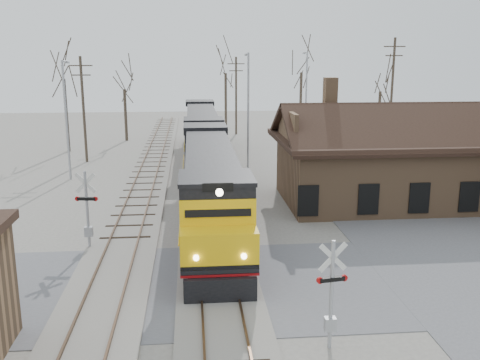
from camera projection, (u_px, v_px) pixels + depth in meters
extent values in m
plane|color=#9C978C|center=(218.00, 285.00, 22.19)|extent=(140.00, 140.00, 0.00)
cube|color=#5B5B60|center=(218.00, 285.00, 22.19)|extent=(60.00, 9.00, 0.03)
cube|color=#9C978C|center=(207.00, 193.00, 36.72)|extent=(3.40, 90.00, 0.12)
cube|color=#473323|center=(196.00, 192.00, 36.63)|extent=(0.08, 90.00, 0.14)
cube|color=#473323|center=(217.00, 191.00, 36.75)|extent=(0.08, 90.00, 0.14)
cube|color=#9C978C|center=(141.00, 194.00, 36.31)|extent=(3.40, 90.00, 0.12)
cube|color=#473323|center=(130.00, 193.00, 36.22)|extent=(0.08, 90.00, 0.14)
cube|color=#473323|center=(151.00, 193.00, 36.35)|extent=(0.08, 90.00, 0.14)
cube|color=#8B6748|center=(394.00, 171.00, 34.43)|extent=(14.00, 8.00, 4.00)
cube|color=black|center=(396.00, 139.00, 33.95)|extent=(15.20, 9.20, 0.30)
cube|color=black|center=(412.00, 128.00, 31.49)|extent=(15.00, 4.71, 2.66)
cube|color=black|center=(384.00, 119.00, 35.95)|extent=(15.00, 4.71, 2.66)
cube|color=#8B6748|center=(330.00, 95.00, 34.43)|extent=(0.80, 0.80, 2.20)
cube|color=black|center=(216.00, 256.00, 23.85)|extent=(2.51, 4.01, 1.00)
cube|color=black|center=(207.00, 186.00, 36.49)|extent=(2.51, 4.01, 1.00)
cube|color=black|center=(210.00, 200.00, 29.99)|extent=(3.01, 20.06, 0.35)
cube|color=maroon|center=(210.00, 204.00, 30.04)|extent=(3.03, 20.06, 0.12)
cube|color=black|center=(209.00, 169.00, 30.84)|extent=(2.61, 14.54, 2.81)
cube|color=black|center=(216.00, 211.00, 22.44)|extent=(3.01, 2.81, 2.81)
cube|color=yellow|center=(219.00, 245.00, 20.98)|extent=(3.01, 1.81, 1.40)
cube|color=black|center=(220.00, 291.00, 20.35)|extent=(2.81, 0.25, 1.00)
cylinder|color=#FFF2CC|center=(219.00, 192.00, 19.54)|extent=(0.28, 0.10, 0.28)
cube|color=black|center=(204.00, 164.00, 43.78)|extent=(2.51, 4.01, 1.00)
cube|color=black|center=(201.00, 140.00, 56.41)|extent=(2.51, 4.01, 1.00)
cube|color=black|center=(202.00, 142.00, 49.91)|extent=(3.01, 20.06, 0.35)
cube|color=maroon|center=(202.00, 144.00, 49.96)|extent=(3.03, 20.06, 0.12)
cube|color=black|center=(201.00, 124.00, 50.77)|extent=(2.61, 14.54, 2.81)
cube|color=black|center=(204.00, 138.00, 42.36)|extent=(3.01, 2.81, 2.81)
cube|color=black|center=(204.00, 152.00, 40.90)|extent=(3.01, 1.81, 1.40)
cube|color=black|center=(205.00, 174.00, 40.28)|extent=(2.81, 0.25, 1.00)
cylinder|color=#A5A8AD|center=(331.00, 295.00, 17.05)|extent=(0.13, 0.13, 3.69)
cube|color=silver|center=(333.00, 257.00, 16.75)|extent=(0.96, 0.18, 0.96)
cube|color=silver|center=(333.00, 257.00, 16.75)|extent=(0.96, 0.18, 0.96)
cube|color=black|center=(332.00, 279.00, 16.92)|extent=(0.84, 0.27, 0.14)
cylinder|color=#B20C0C|center=(320.00, 280.00, 16.82)|extent=(0.23, 0.11, 0.22)
cylinder|color=#B20C0C|center=(344.00, 278.00, 17.02)|extent=(0.23, 0.11, 0.22)
cube|color=#A5A8AD|center=(330.00, 324.00, 17.28)|extent=(0.37, 0.28, 0.46)
cylinder|color=#A5A8AD|center=(87.00, 210.00, 25.92)|extent=(0.14, 0.14, 3.91)
cube|color=silver|center=(85.00, 183.00, 25.61)|extent=(1.02, 0.16, 1.02)
cube|color=silver|center=(85.00, 183.00, 25.61)|extent=(1.02, 0.16, 1.02)
cube|color=black|center=(86.00, 199.00, 25.79)|extent=(0.89, 0.25, 0.15)
cylinder|color=#B20C0C|center=(96.00, 199.00, 25.78)|extent=(0.24, 0.11, 0.23)
cylinder|color=#B20C0C|center=(77.00, 199.00, 25.80)|extent=(0.24, 0.11, 0.23)
cube|color=#A5A8AD|center=(89.00, 231.00, 26.17)|extent=(0.39, 0.29, 0.49)
cylinder|color=#A5A8AD|center=(66.00, 121.00, 39.99)|extent=(0.18, 0.18, 8.93)
cylinder|color=#A5A8AD|center=(65.00, 61.00, 39.86)|extent=(0.12, 1.80, 0.12)
cube|color=#A5A8AD|center=(67.00, 63.00, 40.66)|extent=(0.25, 0.50, 0.12)
cylinder|color=#A5A8AD|center=(248.00, 111.00, 44.37)|extent=(0.18, 0.18, 9.49)
cylinder|color=#A5A8AD|center=(247.00, 54.00, 44.18)|extent=(0.12, 1.80, 0.12)
cube|color=#A5A8AD|center=(246.00, 55.00, 44.97)|extent=(0.25, 0.50, 0.12)
cylinder|color=#A5A8AD|center=(306.00, 97.00, 57.52)|extent=(0.18, 0.18, 9.65)
cylinder|color=#A5A8AD|center=(306.00, 52.00, 57.31)|extent=(0.12, 1.80, 0.12)
cube|color=#A5A8AD|center=(304.00, 53.00, 58.11)|extent=(0.25, 0.50, 0.12)
cylinder|color=#382D23|center=(84.00, 110.00, 46.67)|extent=(0.24, 0.24, 9.21)
cube|color=#382D23|center=(81.00, 66.00, 45.79)|extent=(2.00, 0.10, 0.10)
cube|color=#382D23|center=(81.00, 75.00, 45.98)|extent=(1.60, 0.10, 0.10)
cylinder|color=#382D23|center=(236.00, 96.00, 63.15)|extent=(0.24, 0.24, 9.08)
cube|color=#382D23|center=(236.00, 64.00, 62.30)|extent=(2.00, 0.10, 0.10)
cube|color=#382D23|center=(236.00, 71.00, 62.48)|extent=(1.60, 0.10, 0.10)
cylinder|color=#382D23|center=(391.00, 98.00, 49.21)|extent=(0.24, 0.24, 10.84)
cube|color=#382D23|center=(395.00, 46.00, 48.15)|extent=(2.00, 0.10, 0.10)
cube|color=#382D23|center=(394.00, 56.00, 48.34)|extent=(1.60, 0.10, 0.10)
cylinder|color=#382D23|center=(66.00, 116.00, 52.06)|extent=(0.32, 0.32, 7.06)
cylinder|color=#382D23|center=(126.00, 115.00, 58.85)|extent=(0.32, 0.32, 5.64)
cylinder|color=#382D23|center=(226.00, 102.00, 67.10)|extent=(0.32, 0.32, 7.09)
cylinder|color=#382D23|center=(301.00, 105.00, 61.97)|extent=(0.32, 0.32, 7.35)
cylinder|color=#382D23|center=(379.00, 117.00, 57.74)|extent=(0.32, 0.32, 5.49)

